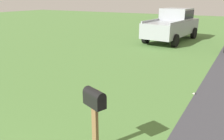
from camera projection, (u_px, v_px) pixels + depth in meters
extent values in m
cube|color=brown|center=(95.00, 129.00, 4.24)|extent=(0.09, 0.09, 0.93)
cube|color=black|center=(94.00, 100.00, 4.06)|extent=(0.35, 0.50, 0.22)
cylinder|color=black|center=(94.00, 95.00, 4.03)|extent=(0.35, 0.50, 0.20)
cube|color=red|center=(98.00, 95.00, 4.13)|extent=(0.02, 0.04, 0.18)
cube|color=#93999E|center=(172.00, 28.00, 15.07)|extent=(5.62, 2.34, 0.90)
cube|color=#93999E|center=(177.00, 14.00, 15.33)|extent=(2.00, 1.89, 0.76)
cube|color=black|center=(177.00, 14.00, 15.33)|extent=(1.95, 1.92, 0.53)
cube|color=#93999E|center=(152.00, 20.00, 14.46)|extent=(2.85, 0.32, 0.12)
cube|color=#93999E|center=(179.00, 22.00, 13.50)|extent=(2.85, 0.32, 0.12)
cylinder|color=black|center=(168.00, 31.00, 17.15)|extent=(0.78, 0.32, 0.76)
cylinder|color=black|center=(194.00, 33.00, 16.11)|extent=(0.78, 0.32, 0.76)
cylinder|color=black|center=(146.00, 37.00, 14.34)|extent=(0.78, 0.32, 0.76)
cylinder|color=black|center=(175.00, 41.00, 13.30)|extent=(0.78, 0.32, 0.76)
cube|color=silver|center=(194.00, 94.00, 6.93)|extent=(0.14, 0.11, 0.01)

